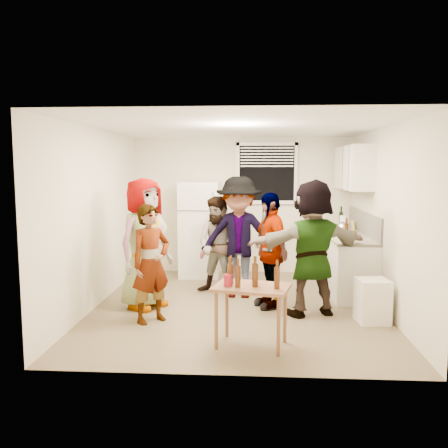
# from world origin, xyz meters

# --- Properties ---
(room) EXTENTS (4.00, 4.50, 2.50)m
(room) POSITION_xyz_m (0.00, 0.00, 0.00)
(room) COLOR white
(room) RESTS_ON ground
(window) EXTENTS (1.12, 0.10, 1.06)m
(window) POSITION_xyz_m (0.45, 2.21, 1.85)
(window) COLOR white
(window) RESTS_ON room
(refrigerator) EXTENTS (0.70, 0.70, 1.70)m
(refrigerator) POSITION_xyz_m (-0.75, 1.88, 0.85)
(refrigerator) COLOR white
(refrigerator) RESTS_ON ground
(counter_lower) EXTENTS (0.60, 2.20, 0.86)m
(counter_lower) POSITION_xyz_m (1.70, 1.15, 0.43)
(counter_lower) COLOR white
(counter_lower) RESTS_ON ground
(countertop) EXTENTS (0.64, 2.22, 0.04)m
(countertop) POSITION_xyz_m (1.70, 1.15, 0.88)
(countertop) COLOR #BDB398
(countertop) RESTS_ON counter_lower
(backsplash) EXTENTS (0.03, 2.20, 0.36)m
(backsplash) POSITION_xyz_m (1.99, 1.15, 1.08)
(backsplash) COLOR #A7A39A
(backsplash) RESTS_ON countertop
(upper_cabinets) EXTENTS (0.34, 1.60, 0.70)m
(upper_cabinets) POSITION_xyz_m (1.83, 1.35, 1.95)
(upper_cabinets) COLOR white
(upper_cabinets) RESTS_ON room
(kettle) EXTENTS (0.33, 0.31, 0.22)m
(kettle) POSITION_xyz_m (1.65, 1.09, 0.90)
(kettle) COLOR silver
(kettle) RESTS_ON countertop
(paper_towel) EXTENTS (0.13, 0.13, 0.28)m
(paper_towel) POSITION_xyz_m (1.68, 1.23, 0.90)
(paper_towel) COLOR white
(paper_towel) RESTS_ON countertop
(wine_bottle) EXTENTS (0.07, 0.07, 0.28)m
(wine_bottle) POSITION_xyz_m (1.75, 1.86, 0.90)
(wine_bottle) COLOR black
(wine_bottle) RESTS_ON countertop
(beer_bottle_counter) EXTENTS (0.06, 0.06, 0.23)m
(beer_bottle_counter) POSITION_xyz_m (1.60, 0.58, 0.90)
(beer_bottle_counter) COLOR #47230C
(beer_bottle_counter) RESTS_ON countertop
(blue_cup) EXTENTS (0.08, 0.08, 0.11)m
(blue_cup) POSITION_xyz_m (1.57, 0.31, 0.90)
(blue_cup) COLOR #101ADB
(blue_cup) RESTS_ON countertop
(picture_frame) EXTENTS (0.02, 0.18, 0.15)m
(picture_frame) POSITION_xyz_m (1.92, 1.67, 0.97)
(picture_frame) COLOR #F2EA58
(picture_frame) RESTS_ON countertop
(trash_bin) EXTENTS (0.42, 0.42, 0.55)m
(trash_bin) POSITION_xyz_m (1.73, -0.58, 0.25)
(trash_bin) COLOR white
(trash_bin) RESTS_ON ground
(serving_table) EXTENTS (0.90, 0.70, 0.68)m
(serving_table) POSITION_xyz_m (0.20, -1.48, 0.00)
(serving_table) COLOR brown
(serving_table) RESTS_ON ground
(beer_bottle_table) EXTENTS (0.06, 0.06, 0.25)m
(beer_bottle_table) POSITION_xyz_m (0.24, -1.53, 0.68)
(beer_bottle_table) COLOR #47230C
(beer_bottle_table) RESTS_ON serving_table
(red_cup) EXTENTS (0.10, 0.10, 0.13)m
(red_cup) POSITION_xyz_m (-0.06, -1.51, 0.68)
(red_cup) COLOR maroon
(red_cup) RESTS_ON serving_table
(guest_grey) EXTENTS (2.01, 1.71, 0.58)m
(guest_grey) POSITION_xyz_m (-1.30, -0.11, 0.00)
(guest_grey) COLOR gray
(guest_grey) RESTS_ON ground
(guest_stripe) EXTENTS (1.45, 1.45, 0.36)m
(guest_stripe) POSITION_xyz_m (-1.07, -0.73, 0.00)
(guest_stripe) COLOR #141933
(guest_stripe) RESTS_ON ground
(guest_back_left) EXTENTS (1.16, 1.67, 0.57)m
(guest_back_left) POSITION_xyz_m (-0.31, 0.67, 0.00)
(guest_back_left) COLOR brown
(guest_back_left) RESTS_ON ground
(guest_back_right) EXTENTS (1.31, 1.91, 0.68)m
(guest_back_right) POSITION_xyz_m (-0.01, 0.52, 0.00)
(guest_back_right) COLOR #45454B
(guest_back_right) RESTS_ON ground
(guest_black) EXTENTS (1.85, 1.48, 0.39)m
(guest_black) POSITION_xyz_m (0.45, 0.01, 0.00)
(guest_black) COLOR black
(guest_black) RESTS_ON ground
(guest_orange) EXTENTS (2.19, 2.27, 0.53)m
(guest_orange) POSITION_xyz_m (0.99, -0.30, 0.00)
(guest_orange) COLOR #DF9249
(guest_orange) RESTS_ON ground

